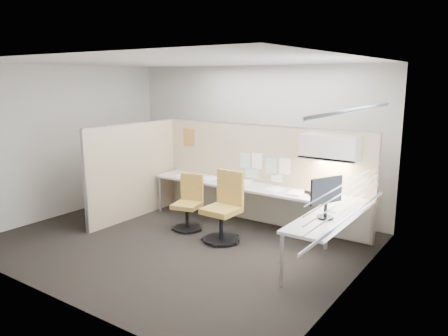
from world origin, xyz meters
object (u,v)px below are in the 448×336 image
Objects in this scene: monitor at (326,195)px; phone at (324,194)px; chair_right at (224,209)px; chair_left at (189,204)px; desk at (266,198)px.

monitor is 1.10m from phone.
monitor reaches higher than chair_right.
chair_left is at bearing 108.63° from monitor.
chair_right is (0.81, -0.10, 0.08)m from chair_left.
desk is at bearing 12.68° from chair_left.
phone is at bearing 9.35° from desk.
monitor is (2.56, -0.27, 0.62)m from chair_left.
chair_left reaches higher than phone.
desk is 0.99m from phone.
phone is (2.15, 0.72, 0.35)m from chair_left.
chair_right reaches higher than chair_left.
desk is at bearing 83.32° from monitor.
chair_left is 2.29m from phone.
phone reaches higher than desk.
chair_right reaches higher than desk.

